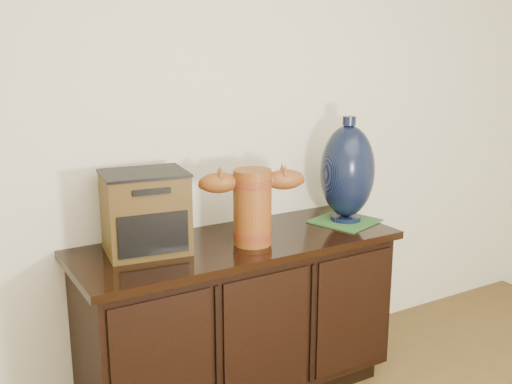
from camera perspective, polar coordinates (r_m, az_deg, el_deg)
sideboard at (r=2.80m, az=-1.71°, el=-11.82°), size 1.46×0.56×0.75m
terracotta_vessel at (r=2.56m, az=-0.35°, el=-1.01°), size 0.46×0.22×0.33m
tv_radio at (r=2.52m, az=-10.49°, el=-1.90°), size 0.37×0.32×0.34m
green_mat at (r=2.97m, az=8.45°, el=-2.73°), size 0.34×0.34×0.01m
lamp_base at (r=2.91m, az=8.70°, el=1.92°), size 0.33×0.33×0.51m
spray_can at (r=2.60m, az=-8.18°, el=-2.99°), size 0.07×0.07×0.20m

